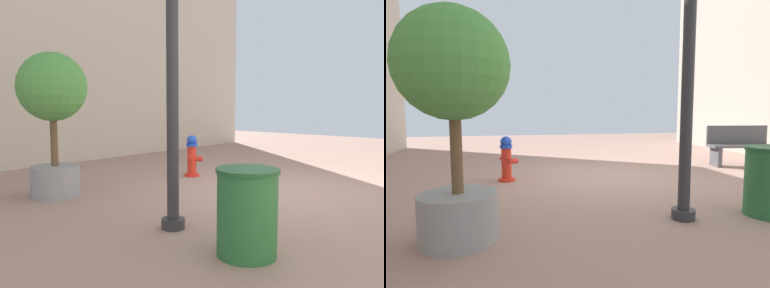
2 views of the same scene
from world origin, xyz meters
TOP-DOWN VIEW (x-y plane):
  - ground_plane at (0.00, 0.00)m, footprint 23.40×23.40m
  - fire_hydrant at (1.86, 0.03)m, footprint 0.37×0.39m
  - bench_near at (-3.55, -0.47)m, footprint 1.55×0.65m
  - planter_tree at (2.33, 2.75)m, footprint 1.06×1.06m
  - street_lamp at (-0.18, 2.66)m, footprint 0.36×0.36m
  - trash_bin at (-1.28, 2.77)m, footprint 0.61×0.61m

SIDE VIEW (x-z plane):
  - ground_plane at x=0.00m, z-range 0.00..0.00m
  - fire_hydrant at x=1.86m, z-range 0.00..0.83m
  - trash_bin at x=-1.28m, z-range 0.00..0.85m
  - bench_near at x=-3.55m, z-range 0.01..0.96m
  - planter_tree at x=2.33m, z-range 0.32..2.57m
  - street_lamp at x=-0.18m, z-range 0.48..4.56m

